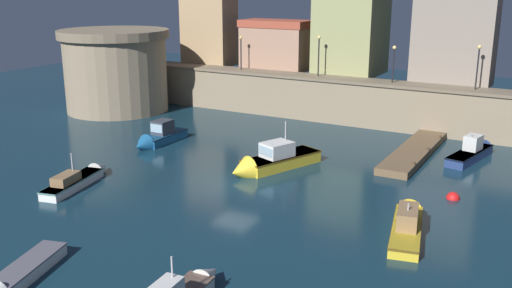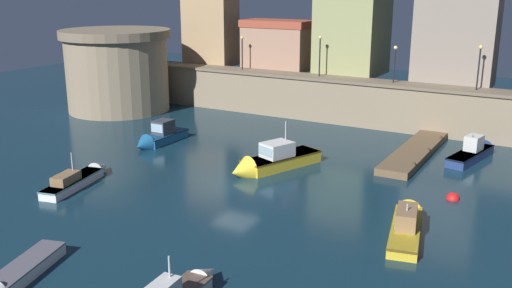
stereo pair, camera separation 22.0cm
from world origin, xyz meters
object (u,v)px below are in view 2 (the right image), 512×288
quay_lamp_1 (320,50)px  moored_boat_3 (271,161)px  moored_boat_0 (475,151)px  moored_boat_5 (158,137)px  moored_boat_4 (80,178)px  moored_boat_2 (14,277)px  quay_lamp_2 (395,58)px  quay_lamp_0 (242,47)px  moored_boat_7 (407,221)px  fortress_tower (117,70)px  quay_lamp_3 (479,60)px  mooring_buoy_0 (453,199)px

quay_lamp_1 → moored_boat_3: bearing=-77.9°
moored_boat_0 → moored_boat_5: (-22.05, -8.52, 0.05)m
moored_boat_0 → moored_boat_4: bearing=143.4°
moored_boat_5 → moored_boat_2: bearing=23.2°
quay_lamp_1 → quay_lamp_2: quay_lamp_1 is taller
moored_boat_3 → moored_boat_0: bearing=151.4°
quay_lamp_1 → moored_boat_4: quay_lamp_1 is taller
quay_lamp_0 → moored_boat_3: 19.75m
moored_boat_2 → quay_lamp_1: bearing=165.5°
moored_boat_5 → moored_boat_7: size_ratio=0.76×
fortress_tower → moored_boat_2: fortress_tower is taller
moored_boat_2 → quay_lamp_3: bearing=143.5°
quay_lamp_2 → moored_boat_4: size_ratio=0.48×
quay_lamp_2 → moored_boat_7: bearing=-70.7°
quay_lamp_3 → moored_boat_7: quay_lamp_3 is taller
moored_boat_2 → mooring_buoy_0: bearing=127.6°
moored_boat_7 → mooring_buoy_0: moored_boat_7 is taller
moored_boat_2 → mooring_buoy_0: moored_boat_2 is taller
fortress_tower → mooring_buoy_0: 34.93m
quay_lamp_1 → quay_lamp_0: bearing=180.0°
quay_lamp_1 → moored_boat_5: size_ratio=0.67×
fortress_tower → moored_boat_0: fortress_tower is taller
quay_lamp_1 → moored_boat_7: size_ratio=0.51×
quay_lamp_0 → quay_lamp_3: size_ratio=0.92×
moored_boat_2 → moored_boat_5: 21.54m
moored_boat_7 → moored_boat_3: bearing=53.0°
quay_lamp_0 → moored_boat_0: 24.16m
moored_boat_3 → mooring_buoy_0: (11.81, 0.53, -0.59)m
moored_boat_2 → moored_boat_7: moored_boat_7 is taller
fortress_tower → quay_lamp_0: bearing=30.6°
quay_lamp_2 → moored_boat_3: bearing=-103.3°
quay_lamp_2 → quay_lamp_1: bearing=180.0°
mooring_buoy_0 → moored_boat_2: bearing=-126.0°
quay_lamp_0 → moored_boat_4: bearing=-84.2°
moored_boat_2 → moored_boat_5: (-8.50, 19.80, 0.24)m
quay_lamp_2 → moored_boat_7: (7.04, -20.09, -5.63)m
quay_lamp_2 → quay_lamp_3: 6.69m
quay_lamp_1 → moored_boat_3: (3.26, -15.16, -5.78)m
quay_lamp_0 → mooring_buoy_0: 28.10m
moored_boat_0 → mooring_buoy_0: (0.35, -9.17, -0.49)m
moored_boat_2 → moored_boat_5: bearing=-173.2°
moored_boat_3 → moored_boat_5: (-10.58, 1.18, -0.04)m
quay_lamp_1 → moored_boat_2: size_ratio=0.66×
fortress_tower → moored_boat_0: 33.49m
quay_lamp_0 → mooring_buoy_0: quay_lamp_0 is taller
quay_lamp_0 → moored_boat_5: bearing=-86.7°
fortress_tower → quay_lamp_2: bearing=13.7°
quay_lamp_3 → moored_boat_4: quay_lamp_3 is taller
fortress_tower → quay_lamp_3: 32.78m
quay_lamp_1 → quay_lamp_3: 13.52m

